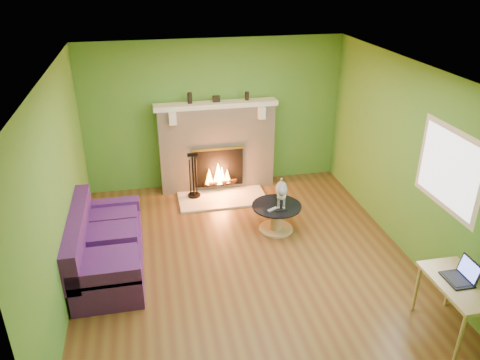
# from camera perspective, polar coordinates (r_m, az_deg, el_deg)

# --- Properties ---
(floor) EXTENTS (5.00, 5.00, 0.00)m
(floor) POSITION_cam_1_polar(r_m,az_deg,el_deg) (6.59, 0.56, -9.51)
(floor) COLOR brown
(floor) RESTS_ON ground
(ceiling) EXTENTS (5.00, 5.00, 0.00)m
(ceiling) POSITION_cam_1_polar(r_m,az_deg,el_deg) (5.52, 0.67, 13.14)
(ceiling) COLOR white
(ceiling) RESTS_ON wall_back
(wall_back) EXTENTS (5.00, 0.00, 5.00)m
(wall_back) POSITION_cam_1_polar(r_m,az_deg,el_deg) (8.24, -3.13, 7.96)
(wall_back) COLOR #528B2D
(wall_back) RESTS_ON floor
(wall_front) EXTENTS (5.00, 0.00, 5.00)m
(wall_front) POSITION_cam_1_polar(r_m,az_deg,el_deg) (3.90, 8.72, -14.47)
(wall_front) COLOR #528B2D
(wall_front) RESTS_ON floor
(wall_left) EXTENTS (0.00, 5.00, 5.00)m
(wall_left) POSITION_cam_1_polar(r_m,az_deg,el_deg) (5.93, -21.17, -1.11)
(wall_left) COLOR #528B2D
(wall_left) RESTS_ON floor
(wall_right) EXTENTS (0.00, 5.00, 5.00)m
(wall_right) POSITION_cam_1_polar(r_m,az_deg,el_deg) (6.75, 19.63, 2.39)
(wall_right) COLOR #528B2D
(wall_right) RESTS_ON floor
(window_frame) EXTENTS (0.00, 1.20, 1.20)m
(window_frame) POSITION_cam_1_polar(r_m,az_deg,el_deg) (5.97, 24.12, 1.20)
(window_frame) COLOR silver
(window_frame) RESTS_ON wall_right
(window_pane) EXTENTS (0.00, 1.06, 1.06)m
(window_pane) POSITION_cam_1_polar(r_m,az_deg,el_deg) (5.97, 24.06, 1.20)
(window_pane) COLOR white
(window_pane) RESTS_ON wall_right
(fireplace) EXTENTS (2.10, 0.46, 1.58)m
(fireplace) POSITION_cam_1_polar(r_m,az_deg,el_deg) (8.24, -2.85, 4.08)
(fireplace) COLOR #BFB39E
(fireplace) RESTS_ON floor
(hearth) EXTENTS (1.50, 0.75, 0.03)m
(hearth) POSITION_cam_1_polar(r_m,az_deg,el_deg) (8.10, -2.15, -2.23)
(hearth) COLOR beige
(hearth) RESTS_ON floor
(mantel) EXTENTS (2.10, 0.28, 0.08)m
(mantel) POSITION_cam_1_polar(r_m,az_deg,el_deg) (7.97, -2.94, 9.17)
(mantel) COLOR white
(mantel) RESTS_ON fireplace
(sofa) EXTENTS (0.87, 1.87, 0.84)m
(sofa) POSITION_cam_1_polar(r_m,az_deg,el_deg) (6.48, -16.20, -7.92)
(sofa) COLOR #49175A
(sofa) RESTS_ON floor
(coffee_table) EXTENTS (0.75, 0.75, 0.42)m
(coffee_table) POSITION_cam_1_polar(r_m,az_deg,el_deg) (7.12, 4.44, -4.36)
(coffee_table) COLOR tan
(coffee_table) RESTS_ON floor
(desk) EXTENTS (0.52, 0.90, 0.67)m
(desk) POSITION_cam_1_polar(r_m,az_deg,el_deg) (5.63, 25.21, -11.94)
(desk) COLOR tan
(desk) RESTS_ON floor
(cat) EXTENTS (0.39, 0.66, 0.39)m
(cat) POSITION_cam_1_polar(r_m,az_deg,el_deg) (7.01, 5.07, -1.44)
(cat) COLOR slate
(cat) RESTS_ON coffee_table
(remote_silver) EXTENTS (0.17, 0.12, 0.02)m
(remote_silver) POSITION_cam_1_polar(r_m,az_deg,el_deg) (6.91, 3.97, -3.58)
(remote_silver) COLOR gray
(remote_silver) RESTS_ON coffee_table
(remote_black) EXTENTS (0.16, 0.04, 0.02)m
(remote_black) POSITION_cam_1_polar(r_m,az_deg,el_deg) (6.89, 5.06, -3.72)
(remote_black) COLOR black
(remote_black) RESTS_ON coffee_table
(laptop) EXTENTS (0.28, 0.32, 0.24)m
(laptop) POSITION_cam_1_polar(r_m,az_deg,el_deg) (5.54, 25.13, -10.02)
(laptop) COLOR black
(laptop) RESTS_ON desk
(fire_tools) EXTENTS (0.22, 0.22, 0.81)m
(fire_tools) POSITION_cam_1_polar(r_m,az_deg,el_deg) (7.99, -5.72, 0.61)
(fire_tools) COLOR black
(fire_tools) RESTS_ON hearth
(mantel_vase_left) EXTENTS (0.08, 0.08, 0.18)m
(mantel_vase_left) POSITION_cam_1_polar(r_m,az_deg,el_deg) (7.92, -6.15, 9.91)
(mantel_vase_left) COLOR black
(mantel_vase_left) RESTS_ON mantel
(mantel_vase_right) EXTENTS (0.07, 0.07, 0.14)m
(mantel_vase_right) POSITION_cam_1_polar(r_m,az_deg,el_deg) (8.07, 0.86, 10.21)
(mantel_vase_right) COLOR black
(mantel_vase_right) RESTS_ON mantel
(mantel_box) EXTENTS (0.12, 0.08, 0.10)m
(mantel_box) POSITION_cam_1_polar(r_m,az_deg,el_deg) (7.98, -2.90, 9.85)
(mantel_box) COLOR black
(mantel_box) RESTS_ON mantel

